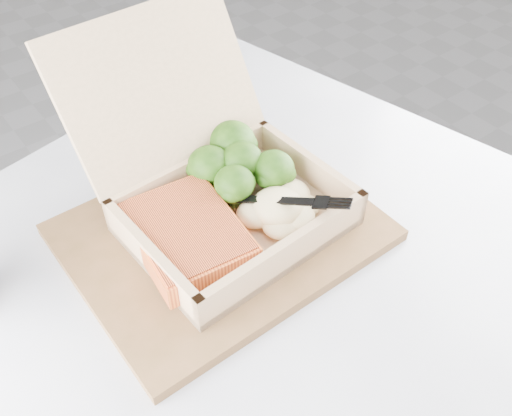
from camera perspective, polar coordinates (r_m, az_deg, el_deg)
floor at (r=1.70m, az=5.01°, el=0.20°), size 4.00×4.00×0.00m
cafe_table at (r=0.78m, az=0.55°, el=-13.84°), size 0.85×0.85×0.70m
serving_tray at (r=0.65m, az=-3.47°, el=-2.43°), size 0.33×0.27×0.01m
takeout_container at (r=0.64m, az=-4.63°, el=3.51°), size 0.24×0.28×0.20m
salmon_fillet at (r=0.61m, az=-6.93°, el=-2.70°), size 0.12×0.15×0.03m
broccoli_pile at (r=0.67m, az=-1.39°, el=4.03°), size 0.13×0.13×0.05m
mashed_potatoes at (r=0.63m, az=2.15°, el=0.15°), size 0.09×0.08×0.03m
plastic_fork at (r=0.63m, az=-0.15°, el=1.15°), size 0.09×0.13×0.03m
receipt at (r=0.79m, az=-11.84°, el=5.60°), size 0.10×0.15×0.00m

